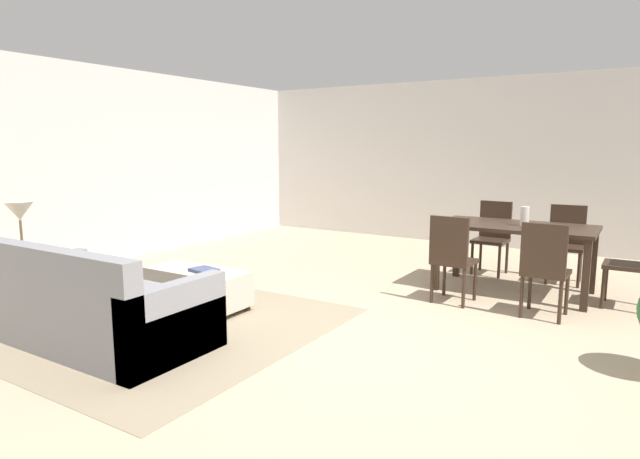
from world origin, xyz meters
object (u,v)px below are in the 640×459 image
(dining_chair_near_right, at_px, (545,265))
(dining_chair_near_left, at_px, (452,254))
(vase_centerpiece, at_px, (525,216))
(table_lamp, at_px, (20,213))
(dining_chair_head_east, at_px, (636,258))
(ottoman_table, at_px, (198,286))
(dining_table, at_px, (515,233))
(side_table, at_px, (24,268))
(book_on_ottoman, at_px, (204,270))
(couch, at_px, (94,309))
(dining_chair_far_right, at_px, (566,239))
(dining_chair_far_left, at_px, (493,233))

(dining_chair_near_right, bearing_deg, dining_chair_near_left, 178.65)
(vase_centerpiece, bearing_deg, table_lamp, -140.36)
(dining_chair_near_left, xyz_separation_m, dining_chair_head_east, (1.61, 0.80, 0.00))
(vase_centerpiece, bearing_deg, ottoman_table, -139.46)
(ottoman_table, xyz_separation_m, dining_table, (2.55, 2.31, 0.44))
(side_table, distance_m, dining_chair_near_right, 4.97)
(book_on_ottoman, bearing_deg, table_lamp, -145.72)
(dining_chair_head_east, bearing_deg, dining_table, 179.29)
(side_table, xyz_separation_m, dining_table, (3.85, 3.32, 0.21))
(vase_centerpiece, bearing_deg, dining_chair_near_left, -125.18)
(couch, bearing_deg, vase_centerpiece, 51.86)
(ottoman_table, distance_m, vase_centerpiece, 3.55)
(dining_table, height_order, dining_chair_far_right, dining_chair_far_right)
(couch, xyz_separation_m, book_on_ottoman, (0.16, 1.12, 0.13))
(ottoman_table, bearing_deg, dining_chair_far_right, 46.26)
(couch, height_order, dining_table, couch)
(dining_chair_far_left, bearing_deg, dining_chair_far_right, 0.60)
(dining_chair_near_left, distance_m, vase_centerpiece, 1.01)
(ottoman_table, xyz_separation_m, dining_chair_far_left, (2.12, 3.10, 0.29))
(dining_chair_near_left, height_order, vase_centerpiece, vase_centerpiece)
(couch, distance_m, table_lamp, 1.45)
(ottoman_table, distance_m, dining_chair_far_right, 4.31)
(side_table, relative_size, dining_chair_far_left, 0.62)
(ottoman_table, bearing_deg, book_on_ottoman, -16.20)
(table_lamp, distance_m, dining_chair_far_left, 5.36)
(ottoman_table, relative_size, side_table, 1.87)
(vase_centerpiece, bearing_deg, book_on_ottoman, -137.66)
(dining_chair_far_left, bearing_deg, couch, -116.83)
(dining_chair_far_right, bearing_deg, dining_chair_near_right, -89.15)
(dining_table, relative_size, vase_centerpiece, 7.82)
(vase_centerpiece, xyz_separation_m, book_on_ottoman, (-2.53, -2.30, -0.45))
(couch, bearing_deg, ottoman_table, 88.17)
(couch, xyz_separation_m, dining_chair_far_left, (2.15, 4.26, 0.23))
(side_table, bearing_deg, ottoman_table, 37.72)
(table_lamp, distance_m, dining_chair_head_east, 6.03)
(table_lamp, bearing_deg, couch, -6.68)
(table_lamp, distance_m, book_on_ottoman, 1.82)
(dining_table, bearing_deg, dining_chair_far_left, 118.81)
(table_lamp, distance_m, dining_table, 5.09)
(dining_chair_far_right, bearing_deg, dining_chair_head_east, -47.80)
(couch, distance_m, dining_chair_head_east, 5.10)
(dining_chair_near_left, height_order, dining_chair_head_east, same)
(couch, distance_m, dining_chair_far_left, 4.78)
(dining_chair_far_right, xyz_separation_m, dining_chair_head_east, (0.74, -0.82, 0.00))
(couch, height_order, dining_chair_head_east, dining_chair_head_east)
(dining_table, xyz_separation_m, dining_chair_near_left, (-0.45, -0.81, -0.15))
(dining_chair_near_right, bearing_deg, dining_chair_head_east, 48.94)
(side_table, bearing_deg, table_lamp, 0.00)
(dining_chair_head_east, bearing_deg, dining_chair_far_right, 132.20)
(ottoman_table, relative_size, vase_centerpiece, 5.09)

